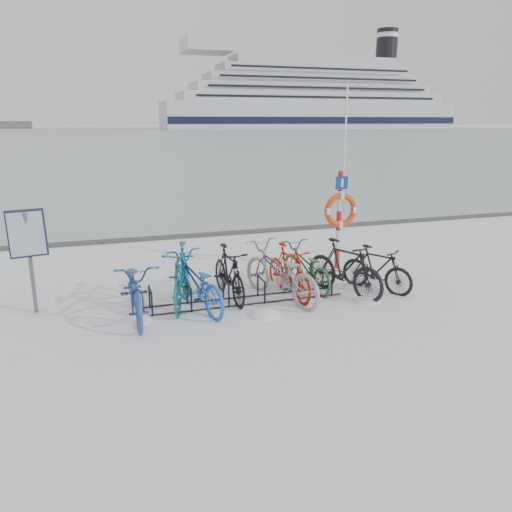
# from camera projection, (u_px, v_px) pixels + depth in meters

# --- Properties ---
(ground) EXTENTS (900.00, 900.00, 0.00)m
(ground) POSITION_uv_depth(u_px,v_px,m) (244.00, 302.00, 9.82)
(ground) COLOR white
(ground) RESTS_ON ground
(ice_sheet) EXTENTS (400.00, 298.00, 0.02)m
(ice_sheet) POSITION_uv_depth(u_px,v_px,m) (100.00, 133.00, 152.27)
(ice_sheet) COLOR #A9B5BF
(ice_sheet) RESTS_ON ground
(quay_edge) EXTENTS (400.00, 0.25, 0.10)m
(quay_edge) POSITION_uv_depth(u_px,v_px,m) (189.00, 236.00, 15.23)
(quay_edge) COLOR #3F3F42
(quay_edge) RESTS_ON ground
(bike_rack) EXTENTS (4.00, 0.48, 0.46)m
(bike_rack) POSITION_uv_depth(u_px,v_px,m) (244.00, 293.00, 9.77)
(bike_rack) COLOR black
(bike_rack) RESTS_ON ground
(info_board) EXTENTS (0.68, 0.37, 1.93)m
(info_board) POSITION_uv_depth(u_px,v_px,m) (28.00, 240.00, 8.89)
(info_board) COLOR #595B5E
(info_board) RESTS_ON ground
(lifebuoy_station) EXTENTS (0.82, 0.23, 4.24)m
(lifebuoy_station) POSITION_uv_depth(u_px,v_px,m) (340.00, 210.00, 11.64)
(lifebuoy_station) COLOR red
(lifebuoy_station) RESTS_ON ground
(cruise_ferry) EXTENTS (133.00, 25.09, 43.70)m
(cruise_ferry) POSITION_uv_depth(u_px,v_px,m) (311.00, 102.00, 221.95)
(cruise_ferry) COLOR silver
(cruise_ferry) RESTS_ON ground
(bike_0) EXTENTS (0.76, 2.15, 1.13)m
(bike_0) POSITION_uv_depth(u_px,v_px,m) (135.00, 287.00, 8.94)
(bike_0) COLOR navy
(bike_0) RESTS_ON ground
(bike_1) EXTENTS (1.10, 2.07, 1.20)m
(bike_1) POSITION_uv_depth(u_px,v_px,m) (181.00, 274.00, 9.56)
(bike_1) COLOR #135E67
(bike_1) RESTS_ON ground
(bike_2) EXTENTS (1.22, 2.16, 1.07)m
(bike_2) POSITION_uv_depth(u_px,v_px,m) (196.00, 281.00, 9.35)
(bike_2) COLOR blue
(bike_2) RESTS_ON ground
(bike_3) EXTENTS (0.63, 1.85, 1.09)m
(bike_3) POSITION_uv_depth(u_px,v_px,m) (229.00, 272.00, 9.89)
(bike_3) COLOR black
(bike_3) RESTS_ON ground
(bike_4) EXTENTS (1.46, 2.36, 1.17)m
(bike_4) POSITION_uv_depth(u_px,v_px,m) (280.00, 271.00, 9.81)
(bike_4) COLOR gray
(bike_4) RESTS_ON ground
(bike_5) EXTENTS (0.70, 1.84, 1.08)m
(bike_5) POSITION_uv_depth(u_px,v_px,m) (289.00, 270.00, 10.05)
(bike_5) COLOR #B51B09
(bike_5) RESTS_ON ground
(bike_6) EXTENTS (0.90, 1.93, 0.98)m
(bike_6) POSITION_uv_depth(u_px,v_px,m) (306.00, 265.00, 10.55)
(bike_6) COLOR #24522D
(bike_6) RESTS_ON ground
(bike_7) EXTENTS (1.27, 1.99, 1.16)m
(bike_7) POSITION_uv_depth(u_px,v_px,m) (345.00, 267.00, 10.12)
(bike_7) COLOR black
(bike_7) RESTS_ON ground
(bike_8) EXTENTS (1.23, 1.63, 0.98)m
(bike_8) POSITION_uv_depth(u_px,v_px,m) (377.00, 268.00, 10.39)
(bike_8) COLOR black
(bike_8) RESTS_ON ground
(snow_drifts) EXTENTS (5.46, 2.05, 0.20)m
(snow_drifts) POSITION_uv_depth(u_px,v_px,m) (275.00, 302.00, 9.78)
(snow_drifts) COLOR white
(snow_drifts) RESTS_ON ground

